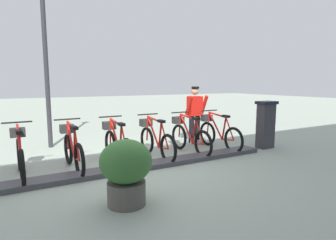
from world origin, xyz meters
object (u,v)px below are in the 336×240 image
Objects in this scene: bike_docked_0 at (218,133)px; planter_bush at (126,169)px; bike_docked_1 at (189,136)px; bike_docked_4 at (72,149)px; bike_docked_5 at (20,155)px; worker_near_rack at (195,113)px; payment_kiosk at (266,124)px; bike_docked_2 at (155,140)px; lamp_post at (45,41)px; bike_docked_3 at (117,144)px.

bike_docked_0 is 3.99m from planter_bush.
bike_docked_1 and bike_docked_4 have the same top height.
bike_docked_0 is at bearing -90.00° from bike_docked_5.
payment_kiosk is at bearing -136.36° from worker_near_rack.
bike_docked_2 and bike_docked_5 have the same top height.
worker_near_rack is (0.84, -3.60, 0.48)m from bike_docked_4.
lamp_post is (2.36, 0.17, 2.44)m from bike_docked_4.
worker_near_rack is at bearing -72.34° from bike_docked_3.
worker_near_rack is (0.84, -2.65, 0.48)m from bike_docked_3.
payment_kiosk is 6.29m from lamp_post.
lamp_post reaches higher than bike_docked_5.
bike_docked_2 is 2.83m from bike_docked_5.
bike_docked_1 is 1.23m from worker_near_rack.
bike_docked_5 is at bearing 90.00° from bike_docked_2.
bike_docked_0 is (0.57, 1.17, -0.24)m from payment_kiosk.
lamp_post is at bearing 4.05° from bike_docked_4.
bike_docked_0 is at bearing -90.00° from bike_docked_4.
bike_docked_3 is at bearing 90.00° from bike_docked_1.
bike_docked_4 is (0.57, 4.95, -0.24)m from payment_kiosk.
payment_kiosk is 4.82m from planter_bush.
bike_docked_1 is 3.78m from bike_docked_5.
payment_kiosk is 0.74× the size of bike_docked_2.
lamp_post reaches higher than worker_near_rack.
lamp_post reaches higher than bike_docked_2.
bike_docked_4 is 1.77× the size of planter_bush.
bike_docked_0 and bike_docked_1 have the same top height.
payment_kiosk is 1.32m from bike_docked_0.
lamp_post is at bearing 41.01° from bike_docked_2.
bike_docked_5 is (0.00, 1.89, 0.00)m from bike_docked_3.
bike_docked_2 is at bearing -138.99° from lamp_post.
bike_docked_3 and bike_docked_5 have the same top height.
lamp_post is (2.36, 3.00, 2.44)m from bike_docked_1.
planter_bush is at bearing 108.31° from payment_kiosk.
worker_near_rack is (0.84, -4.54, 0.48)m from bike_docked_5.
bike_docked_3 is at bearing -90.00° from bike_docked_4.
bike_docked_1 is 4.53m from lamp_post.
bike_docked_5 is at bearing 90.00° from bike_docked_4.
bike_docked_0 and bike_docked_3 have the same top height.
worker_near_rack reaches higher than bike_docked_4.
bike_docked_5 is at bearing 90.00° from bike_docked_1.
worker_near_rack is (1.42, 1.35, 0.24)m from payment_kiosk.
payment_kiosk is 5.92m from bike_docked_5.
worker_near_rack reaches higher than planter_bush.
bike_docked_4 is 0.39× the size of lamp_post.
bike_docked_0 is at bearing -167.88° from worker_near_rack.
bike_docked_1 is 1.04× the size of worker_near_rack.
bike_docked_2 is 0.94m from bike_docked_3.
worker_near_rack reaches higher than bike_docked_0.
bike_docked_3 is 0.94m from bike_docked_4.
bike_docked_3 is at bearing 107.66° from worker_near_rack.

